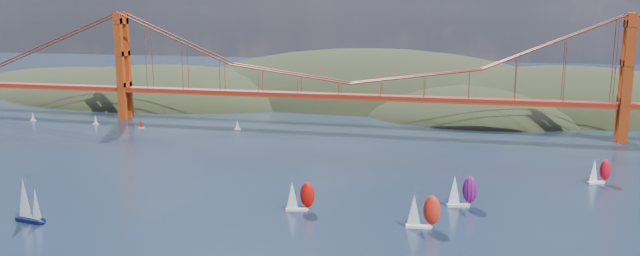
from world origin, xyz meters
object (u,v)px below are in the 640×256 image
Objects in this scene: racer_1 at (422,210)px; racer_rwb at (462,190)px; sloop_navy at (28,201)px; racer_0 at (299,196)px; racer_3 at (599,171)px.

racer_rwb is (9.53, 21.12, 0.04)m from racer_1.
sloop_navy is 1.40× the size of racer_0.
racer_rwb is (44.57, 15.18, 0.34)m from racer_0.
sloop_navy is at bearing -178.70° from racer_3.
sloop_navy is 174.46m from racer_3.
racer_3 is (156.05, 77.98, -1.60)m from sloop_navy.
racer_3 is at bearing 35.45° from sloop_navy.
racer_3 is 0.89× the size of racer_rwb.
sloop_navy is 1.31× the size of racer_1.
racer_1 is at bearing 20.27° from sloop_navy.
racer_rwb is (112.76, 41.88, -1.06)m from sloop_navy.
sloop_navy reaches higher than racer_1.
racer_1 is 0.99× the size of racer_rwb.
sloop_navy reaches higher than racer_0.
racer_0 is 1.04× the size of racer_3.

